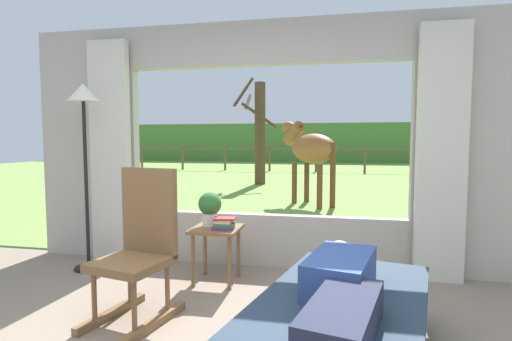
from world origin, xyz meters
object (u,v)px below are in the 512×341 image
(side_table, at_px, (216,237))
(horse, at_px, (311,149))
(reclining_person, at_px, (341,286))
(floor_lamp_left, at_px, (84,120))
(rocking_chair, at_px, (140,246))
(potted_plant, at_px, (210,207))
(book_stack, at_px, (224,224))
(pasture_tree, at_px, (259,131))
(recliner_sofa, at_px, (340,334))

(side_table, relative_size, horse, 0.30)
(reclining_person, height_order, floor_lamp_left, floor_lamp_left)
(floor_lamp_left, bearing_deg, rocking_chair, -40.14)
(potted_plant, bearing_deg, floor_lamp_left, 178.57)
(book_stack, height_order, pasture_tree, pasture_tree)
(side_table, relative_size, pasture_tree, 0.16)
(potted_plant, bearing_deg, horse, 81.20)
(book_stack, height_order, floor_lamp_left, floor_lamp_left)
(rocking_chair, bearing_deg, recliner_sofa, -3.42)
(side_table, xyz_separation_m, book_stack, (0.09, -0.06, 0.15))
(floor_lamp_left, bearing_deg, recliner_sofa, -27.65)
(rocking_chair, bearing_deg, reclining_person, -5.17)
(potted_plant, height_order, floor_lamp_left, floor_lamp_left)
(side_table, bearing_deg, floor_lamp_left, 176.22)
(horse, bearing_deg, potted_plant, -139.30)
(rocking_chair, height_order, side_table, rocking_chair)
(side_table, bearing_deg, pasture_tree, 97.97)
(side_table, xyz_separation_m, pasture_tree, (-1.13, 8.05, 1.20))
(book_stack, relative_size, floor_lamp_left, 0.11)
(side_table, height_order, pasture_tree, pasture_tree)
(potted_plant, distance_m, floor_lamp_left, 1.57)
(floor_lamp_left, bearing_deg, horse, 65.50)
(side_table, bearing_deg, horse, 82.30)
(side_table, height_order, book_stack, book_stack)
(pasture_tree, bearing_deg, potted_plant, -82.54)
(reclining_person, distance_m, book_stack, 1.59)
(side_table, distance_m, pasture_tree, 8.22)
(rocking_chair, height_order, potted_plant, rocking_chair)
(reclining_person, height_order, pasture_tree, pasture_tree)
(rocking_chair, xyz_separation_m, horse, (0.95, 5.33, 0.61))
(floor_lamp_left, distance_m, horse, 4.89)
(potted_plant, bearing_deg, pasture_tree, 97.46)
(recliner_sofa, xyz_separation_m, side_table, (-1.11, 1.23, 0.21))
(recliner_sofa, distance_m, rocking_chair, 1.55)
(rocking_chair, bearing_deg, side_table, 79.72)
(book_stack, relative_size, horse, 0.12)
(floor_lamp_left, bearing_deg, reclining_person, -28.52)
(side_table, relative_size, floor_lamp_left, 0.27)
(book_stack, bearing_deg, pasture_tree, 98.55)
(rocking_chair, relative_size, potted_plant, 3.50)
(rocking_chair, distance_m, pasture_tree, 8.95)
(recliner_sofa, bearing_deg, side_table, 145.83)
(reclining_person, relative_size, floor_lamp_left, 0.75)
(recliner_sofa, height_order, rocking_chair, rocking_chair)
(recliner_sofa, distance_m, pasture_tree, 9.65)
(floor_lamp_left, height_order, horse, floor_lamp_left)
(recliner_sofa, height_order, book_stack, book_stack)
(pasture_tree, bearing_deg, side_table, -82.03)
(recliner_sofa, xyz_separation_m, pasture_tree, (-2.24, 9.28, 1.41))
(recliner_sofa, bearing_deg, potted_plant, 146.45)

